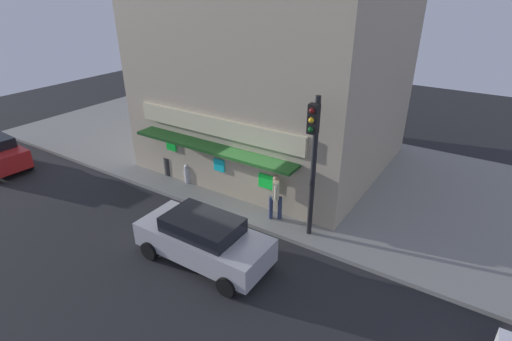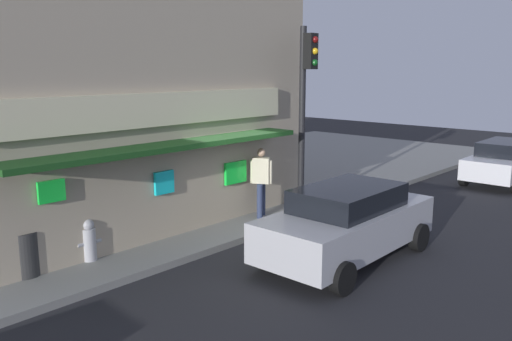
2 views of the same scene
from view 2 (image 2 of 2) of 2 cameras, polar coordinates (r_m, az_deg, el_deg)
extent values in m
plane|color=#232326|center=(12.79, 0.18, -7.47)|extent=(53.25, 53.25, 0.00)
cube|color=gray|center=(16.96, -14.10, -2.84)|extent=(35.50, 11.33, 0.16)
cube|color=tan|center=(15.78, -21.36, 11.44)|extent=(10.45, 9.34, 8.42)
cube|color=beige|center=(11.75, -10.57, 6.63)|extent=(7.94, 0.16, 0.73)
cube|color=#194719|center=(11.56, -9.39, 2.67)|extent=(7.53, 0.90, 0.12)
cube|color=#19E53F|center=(10.64, -21.58, -2.13)|extent=(0.53, 0.08, 0.43)
cube|color=#19D8E5|center=(12.05, -10.07, -1.30)|extent=(0.52, 0.08, 0.53)
cube|color=#19E53F|center=(13.56, -2.26, -0.21)|extent=(0.75, 0.08, 0.58)
cylinder|color=black|center=(14.61, 5.07, 5.62)|extent=(0.18, 0.18, 5.05)
cube|color=black|center=(14.40, 6.01, 12.90)|extent=(0.32, 0.28, 0.95)
sphere|color=maroon|center=(14.32, 6.53, 14.10)|extent=(0.18, 0.18, 0.18)
sphere|color=yellow|center=(14.31, 6.50, 12.90)|extent=(0.18, 0.18, 0.18)
sphere|color=#0F4C19|center=(14.30, 6.48, 11.70)|extent=(0.18, 0.18, 0.18)
cylinder|color=#B2B2B7|center=(11.39, -17.88, -7.73)|extent=(0.29, 0.29, 0.69)
sphere|color=#B2B2B7|center=(11.26, -18.01, -5.68)|extent=(0.25, 0.25, 0.25)
cylinder|color=#B2B2B7|center=(11.29, -18.80, -7.78)|extent=(0.12, 0.10, 0.10)
cylinder|color=#B2B2B7|center=(11.48, -16.99, -7.35)|extent=(0.12, 0.10, 0.10)
cylinder|color=#2D2D2D|center=(11.02, -24.13, -8.31)|extent=(0.58, 0.58, 0.88)
cylinder|color=navy|center=(13.76, 0.42, -3.41)|extent=(0.22, 0.22, 0.93)
cylinder|color=navy|center=(14.08, 0.72, -3.07)|extent=(0.22, 0.22, 0.93)
cube|color=beige|center=(13.74, 0.58, 0.02)|extent=(0.43, 0.51, 0.69)
sphere|color=tan|center=(13.66, 0.58, 2.01)|extent=(0.22, 0.22, 0.22)
cylinder|color=beige|center=(13.70, 1.59, -0.17)|extent=(0.14, 0.14, 0.62)
cylinder|color=beige|center=(13.81, -0.42, -0.08)|extent=(0.14, 0.14, 0.62)
cylinder|color=#59595B|center=(12.59, -22.96, -7.16)|extent=(0.42, 0.42, 0.32)
sphere|color=#2D7A33|center=(12.48, -23.10, -5.43)|extent=(0.55, 0.55, 0.55)
cylinder|color=brown|center=(14.25, -7.78, -4.13)|extent=(0.43, 0.43, 0.38)
sphere|color=#195623|center=(14.14, -7.83, -2.40)|extent=(0.59, 0.59, 0.59)
cube|color=#B7B7BC|center=(11.39, 10.00, -6.15)|extent=(4.53, 1.88, 0.82)
cube|color=black|center=(11.21, 10.11, -2.96)|extent=(2.45, 1.57, 0.49)
cylinder|color=black|center=(13.26, 10.22, -5.52)|extent=(0.64, 0.23, 0.64)
cylinder|color=black|center=(12.43, 17.48, -7.00)|extent=(0.64, 0.23, 0.64)
cylinder|color=black|center=(10.83, 1.19, -9.19)|extent=(0.64, 0.23, 0.64)
cylinder|color=black|center=(9.81, 9.52, -11.58)|extent=(0.64, 0.23, 0.64)
cube|color=silver|center=(20.89, 25.62, 0.65)|extent=(4.51, 1.80, 0.70)
cube|color=black|center=(20.80, 25.76, 2.27)|extent=(2.45, 1.48, 0.49)
cylinder|color=black|center=(22.66, 24.59, 0.58)|extent=(0.65, 0.24, 0.64)
cylinder|color=black|center=(19.72, 21.93, -0.66)|extent=(0.65, 0.24, 0.64)
camera|label=1|loc=(16.96, 52.50, 21.65)|focal=27.41mm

